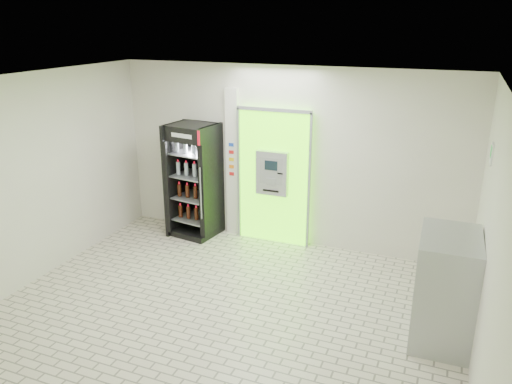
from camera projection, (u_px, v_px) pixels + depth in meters
The scene contains 7 objects.
ground at pixel (225, 312), 6.61m from camera, with size 6.00×6.00×0.00m, color beige.
room_shell at pixel (222, 180), 6.01m from camera, with size 6.00×6.00×6.00m.
atm_assembly at pixel (274, 176), 8.41m from camera, with size 1.30×0.24×2.33m.
pillar at pixel (233, 164), 8.68m from camera, with size 0.22×0.11×2.60m.
beverage_cooler at pixel (194, 183), 8.76m from camera, with size 0.85×0.79×2.01m.
steel_cabinet at pixel (445, 289), 5.88m from camera, with size 0.70×1.02×1.34m.
exit_sign at pixel (492, 154), 6.09m from camera, with size 0.02×0.22×0.26m.
Camera 1 is at (2.52, -5.15, 3.67)m, focal length 35.00 mm.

